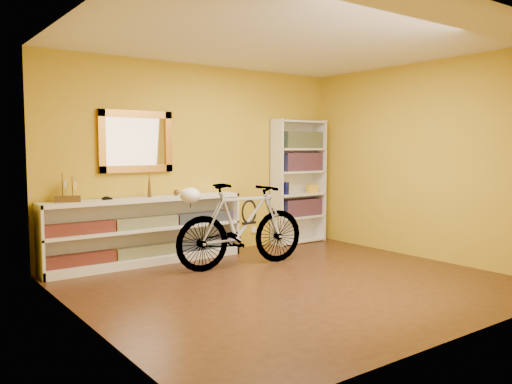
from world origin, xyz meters
TOP-DOWN VIEW (x-y plane):
  - floor at (0.00, 0.00)m, footprint 4.50×4.00m
  - ceiling at (0.00, 0.00)m, footprint 4.50×4.00m
  - back_wall at (0.00, 2.00)m, footprint 4.50×0.01m
  - left_wall at (-2.25, 0.00)m, footprint 0.01×4.00m
  - right_wall at (2.25, 0.00)m, footprint 0.01×4.00m
  - gilt_mirror at (-0.95, 1.97)m, footprint 0.98×0.06m
  - wall_socket at (0.90, 1.99)m, footprint 0.09×0.02m
  - console_unit at (-0.90, 1.81)m, footprint 2.60×0.35m
  - cd_row_lower at (-0.90, 1.79)m, footprint 2.50×0.13m
  - cd_row_upper at (-0.90, 1.79)m, footprint 2.50×0.13m
  - model_ship at (-1.86, 1.81)m, footprint 0.30×0.20m
  - toy_car at (-1.40, 1.81)m, footprint 0.00×0.00m
  - bronze_ornament at (-0.85, 1.81)m, footprint 0.06×0.06m
  - decorative_orb at (-0.47, 1.81)m, footprint 0.08×0.08m
  - bookcase at (1.65, 1.84)m, footprint 0.90×0.30m
  - book_row_a at (1.70, 1.84)m, footprint 0.70×0.22m
  - book_row_b at (1.70, 1.84)m, footprint 0.70×0.22m
  - book_row_c at (1.70, 1.84)m, footprint 0.70×0.22m
  - travel_mug at (1.39, 1.82)m, footprint 0.08×0.08m
  - red_tin at (1.45, 1.87)m, footprint 0.16×0.16m
  - yellow_bag at (1.90, 1.80)m, footprint 0.18×0.14m
  - bicycle at (-0.01, 0.98)m, footprint 0.63×1.82m
  - helmet at (-0.69, 1.05)m, footprint 0.24×0.23m
  - u_lock at (0.09, 0.97)m, footprint 0.22×0.02m

SIDE VIEW (x-z plane):
  - floor at x=0.00m, z-range -0.01..0.00m
  - cd_row_lower at x=-0.90m, z-range 0.10..0.24m
  - wall_socket at x=0.90m, z-range 0.21..0.29m
  - console_unit at x=-0.90m, z-range 0.00..0.85m
  - bicycle at x=-0.01m, z-range 0.00..1.05m
  - cd_row_upper at x=-0.90m, z-range 0.47..0.60m
  - book_row_a at x=1.70m, z-range 0.42..0.68m
  - u_lock at x=0.09m, z-range 0.57..0.79m
  - yellow_bag at x=1.90m, z-range 0.77..0.89m
  - toy_car at x=-1.40m, z-range 0.85..0.85m
  - travel_mug at x=1.39m, z-range 0.77..0.95m
  - decorative_orb at x=-0.47m, z-range 0.85..0.93m
  - helmet at x=-0.69m, z-range 0.83..1.01m
  - bookcase at x=1.65m, z-range 0.00..1.90m
  - bronze_ornament at x=-0.85m, z-range 0.85..1.18m
  - model_ship at x=-1.86m, z-range 0.85..1.19m
  - book_row_b at x=1.70m, z-range 1.11..1.40m
  - back_wall at x=0.00m, z-range 0.00..2.60m
  - left_wall at x=-2.25m, z-range 0.00..2.60m
  - right_wall at x=2.25m, z-range 0.00..2.60m
  - red_tin at x=1.45m, z-range 1.46..1.63m
  - gilt_mirror at x=-0.95m, z-range 1.16..1.94m
  - book_row_c at x=1.70m, z-range 1.46..1.71m
  - ceiling at x=0.00m, z-range 2.60..2.61m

